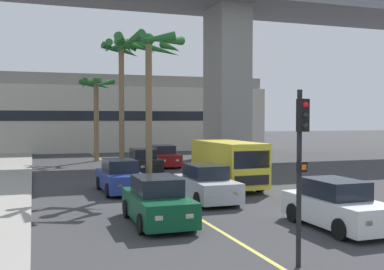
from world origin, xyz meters
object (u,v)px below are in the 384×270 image
Objects in this scene: car_queue_third at (120,177)px; delivery_van at (228,163)px; car_queue_fourth at (157,202)px; palm_tree_far_median at (122,66)px; car_queue_second at (143,162)px; car_queue_sixth at (164,157)px; car_queue_front at (206,184)px; palm_tree_near_median at (149,58)px; traffic_light_median_near at (301,153)px; palm_tree_mid_median at (96,96)px; car_queue_fifth at (336,206)px.

delivery_van is at bearing -5.46° from car_queue_third.
palm_tree_far_median reaches higher than car_queue_fourth.
car_queue_second and car_queue_sixth have the same top height.
palm_tree_near_median reaches higher than car_queue_front.
car_queue_third is 0.99× the size of traffic_light_median_near.
palm_tree_mid_median is (1.03, 23.88, 4.66)m from car_queue_fourth.
traffic_light_median_near reaches higher than car_queue_fourth.
delivery_van is at bearing -72.08° from car_queue_second.
car_queue_sixth is at bearing 82.53° from traffic_light_median_near.
palm_tree_far_median reaches higher than car_queue_second.
delivery_van is 0.64× the size of palm_tree_far_median.
car_queue_second and car_queue_fourth have the same top height.
car_queue_fifth is (5.28, -9.48, 0.00)m from car_queue_third.
car_queue_third is 0.60× the size of palm_tree_mid_median.
car_queue_fifth is 0.60× the size of palm_tree_mid_median.
car_queue_fifth is 0.50× the size of palm_tree_far_median.
car_queue_fourth is at bearing -95.22° from palm_tree_far_median.
traffic_light_median_near is (-3.06, -23.31, 1.99)m from car_queue_sixth.
delivery_van is (5.34, -0.51, 0.57)m from car_queue_third.
car_queue_second is 1.00× the size of car_queue_fifth.
car_queue_second is 20.09m from traffic_light_median_near.
delivery_van reaches higher than car_queue_third.
car_queue_fifth is 4.93m from traffic_light_median_near.
palm_tree_near_median reaches higher than delivery_van.
palm_tree_near_median reaches higher than car_queue_fifth.
car_queue_third is 0.78× the size of delivery_van.
car_queue_front is at bearing 110.99° from car_queue_fifth.
palm_tree_far_median is at bearing -89.02° from palm_tree_mid_median.
traffic_light_median_near is (-0.78, -19.97, 1.99)m from car_queue_second.
car_queue_fourth is 1.00× the size of car_queue_fifth.
palm_tree_mid_median is at bearing 91.74° from palm_tree_near_median.
car_queue_front is 1.00× the size of car_queue_fifth.
palm_tree_near_median reaches higher than car_queue_sixth.
traffic_light_median_near is at bearing -70.41° from car_queue_fourth.
palm_tree_far_median is at bearing -144.61° from car_queue_second.
palm_tree_near_median is at bearing -109.20° from car_queue_sixth.
car_queue_third is at bearing 130.01° from car_queue_front.
car_queue_sixth is (5.07, 10.71, 0.00)m from car_queue_third.
palm_tree_near_median is (-3.53, -10.15, 5.80)m from car_queue_sixth.
delivery_van is 18.41m from palm_tree_mid_median.
car_queue_fifth is at bearing -25.51° from car_queue_fourth.
car_queue_fifth is 27.13m from palm_tree_mid_median.
palm_tree_far_median is at bearing -130.85° from car_queue_sixth.
car_queue_third is 8.72m from palm_tree_far_median.
car_queue_fourth is 5.83m from car_queue_fifth.
car_queue_front is at bearing -127.04° from delivery_van.
car_queue_front is 3.90m from delivery_van.
palm_tree_mid_median is (-1.75, 9.53, 4.66)m from car_queue_second.
car_queue_sixth is 8.74m from palm_tree_mid_median.
car_queue_fourth is (-3.00, -3.38, 0.00)m from car_queue_front.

